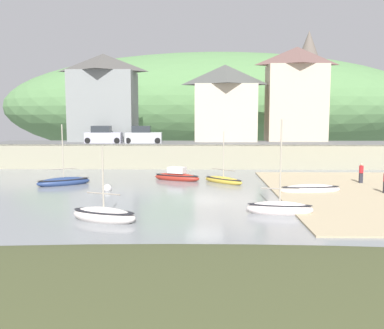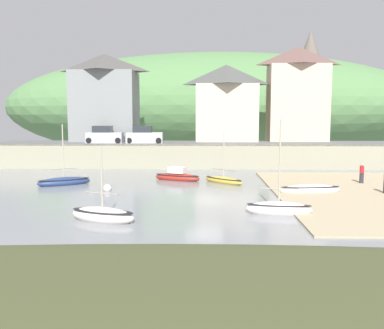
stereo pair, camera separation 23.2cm
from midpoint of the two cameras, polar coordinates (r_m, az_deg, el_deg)
ground at (r=19.78m, az=5.83°, el=-9.53°), size 48.00×41.00×0.61m
quay_seawall at (r=46.19m, az=1.33°, el=1.29°), size 48.00×9.40×2.40m
hillside_backdrop at (r=83.75m, az=3.05°, el=7.52°), size 80.00×44.00×19.91m
waterfront_building_left at (r=55.04m, az=-11.63°, el=8.69°), size 7.95×6.30×10.58m
waterfront_building_centre at (r=53.79m, az=4.23°, el=8.16°), size 7.66×6.13×9.24m
waterfront_building_right at (r=55.00m, az=13.41°, el=9.08°), size 7.35×4.37×11.34m
church_with_spire at (r=59.50m, az=14.87°, el=10.22°), size 3.00×3.00×14.00m
fishing_boat_green at (r=32.39m, az=15.08°, el=-3.19°), size 4.55×1.53×0.85m
dinghy_open_wooden at (r=36.43m, az=-16.69°, el=-2.16°), size 4.31×3.32×5.04m
motorboat_with_cabin at (r=36.01m, az=3.96°, el=-2.04°), size 3.50×3.42×4.44m
rowboat_small_beached at (r=37.41m, az=-2.18°, el=-1.57°), size 4.36×2.80×1.32m
sailboat_white_hull at (r=25.33m, az=11.20°, el=-5.67°), size 3.85×1.45×5.59m
sailboat_far_left at (r=23.74m, az=-11.80°, el=-6.55°), size 4.00×2.55×4.22m
parked_car_near_slipway at (r=50.49m, az=-11.72°, el=3.71°), size 4.12×1.82×1.95m
parked_car_by_wall at (r=49.69m, az=-6.56°, el=3.76°), size 4.15×1.83×1.95m
person_on_slipway at (r=37.70m, az=21.19°, el=-0.94°), size 0.34×0.34×1.62m
mooring_buoy at (r=32.83m, az=-11.26°, el=-3.09°), size 0.62×0.62×0.62m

